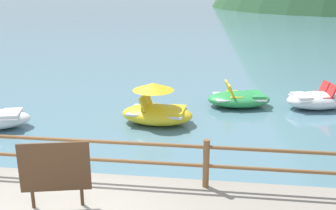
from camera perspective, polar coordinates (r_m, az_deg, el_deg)
The scene contains 6 objects.
ground_plane at distance 45.38m, azimuth 4.29°, elevation 12.16°, with size 200.00×200.00×0.00m, color slate.
dock_railing at distance 7.79m, azimuth -12.32°, elevation -6.62°, with size 23.92×0.12×0.95m.
sign_board at distance 6.91m, azimuth -16.12°, elevation -8.79°, with size 1.16×0.31×1.19m.
pedal_boat_0 at distance 14.18m, azimuth 20.82°, elevation 0.71°, with size 2.35×1.66×0.89m.
pedal_boat_2 at distance 13.74m, azimuth 10.29°, elevation 0.91°, with size 2.33×1.65×0.84m.
pedal_boat_3 at distance 11.81m, azimuth -1.64°, elevation -0.69°, with size 2.25×1.46×1.26m.
Camera 1 is at (2.53, -5.12, 4.10)m, focal length 41.96 mm.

